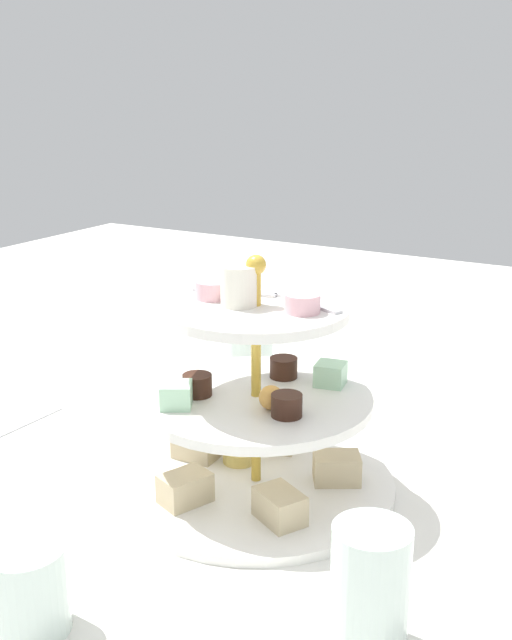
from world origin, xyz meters
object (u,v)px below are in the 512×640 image
at_px(tiered_serving_stand, 256,421).
at_px(water_glass_tall_right, 249,348).
at_px(butter_knife_right, 8,430).
at_px(water_glass_short_left, 27,589).
at_px(water_glass_mid_back, 370,588).

relative_size(tiered_serving_stand, water_glass_tall_right, 2.44).
bearing_deg(butter_knife_right, water_glass_tall_right, 148.34).
bearing_deg(tiered_serving_stand, water_glass_tall_right, -58.15).
height_order(tiered_serving_stand, water_glass_tall_right, tiered_serving_stand).
bearing_deg(water_glass_short_left, water_glass_tall_right, -78.12).
height_order(tiered_serving_stand, water_glass_mid_back, tiered_serving_stand).
relative_size(water_glass_tall_right, butter_knife_right, 0.70).
bearing_deg(butter_knife_right, water_glass_mid_back, 77.62).
height_order(water_glass_short_left, butter_knife_right, water_glass_short_left).
bearing_deg(water_glass_short_left, water_glass_mid_back, -154.02).
height_order(water_glass_tall_right, water_glass_short_left, water_glass_tall_right).
height_order(water_glass_tall_right, butter_knife_right, water_glass_tall_right).
height_order(water_glass_tall_right, water_glass_mid_back, water_glass_tall_right).
xyz_separation_m(tiered_serving_stand, water_glass_mid_back, (-0.19, 0.17, -0.03)).
relative_size(tiered_serving_stand, water_glass_short_left, 4.02).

